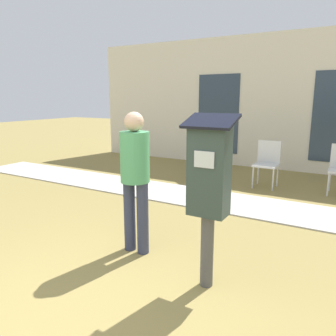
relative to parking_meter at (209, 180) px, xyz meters
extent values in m
cube|color=#B7B2A8|center=(-0.68, 2.45, -1.01)|extent=(12.00, 1.10, 0.02)
cube|color=beige|center=(-0.68, 5.63, 0.58)|extent=(10.00, 0.24, 3.20)
cube|color=#2D3D4C|center=(-2.08, 5.50, 0.28)|extent=(1.10, 0.02, 2.00)
cylinder|color=#4C4C4C|center=(0.00, 0.00, -0.67)|extent=(0.12, 0.12, 0.70)
cube|color=#2D3D38|center=(0.00, 0.00, 0.08)|extent=(0.34, 0.22, 0.80)
cube|color=silver|center=(0.00, -0.12, 0.20)|extent=(0.18, 0.01, 0.14)
cube|color=black|center=(0.00, 0.00, 0.51)|extent=(0.44, 0.31, 0.12)
cylinder|color=#333851|center=(-1.06, 0.25, -0.61)|extent=(0.13, 0.13, 0.82)
cylinder|color=#333851|center=(-0.88, 0.25, -0.61)|extent=(0.13, 0.13, 0.82)
cylinder|color=#4C9E66|center=(-0.97, 0.25, 0.08)|extent=(0.32, 0.32, 0.55)
sphere|color=#D8AD8C|center=(-0.97, 0.25, 0.46)|extent=(0.21, 0.21, 0.21)
cylinder|color=silver|center=(-1.86, 3.41, -0.81)|extent=(0.03, 0.03, 0.42)
cylinder|color=silver|center=(-1.48, 3.41, -0.81)|extent=(0.03, 0.03, 0.42)
cylinder|color=silver|center=(-1.86, 3.79, -0.81)|extent=(0.03, 0.03, 0.42)
cylinder|color=silver|center=(-1.48, 3.79, -0.81)|extent=(0.03, 0.03, 0.42)
cube|color=silver|center=(-1.67, 3.60, -0.58)|extent=(0.44, 0.44, 0.04)
cube|color=silver|center=(-1.67, 3.81, -0.34)|extent=(0.44, 0.04, 0.44)
cylinder|color=silver|center=(-0.56, 3.54, -0.81)|extent=(0.03, 0.03, 0.42)
cylinder|color=silver|center=(-0.18, 3.54, -0.81)|extent=(0.03, 0.03, 0.42)
cylinder|color=silver|center=(-0.56, 3.92, -0.81)|extent=(0.03, 0.03, 0.42)
cylinder|color=silver|center=(-0.18, 3.92, -0.81)|extent=(0.03, 0.03, 0.42)
cube|color=silver|center=(-0.37, 3.73, -0.58)|extent=(0.44, 0.44, 0.04)
cube|color=silver|center=(-0.37, 3.93, -0.34)|extent=(0.44, 0.04, 0.44)
cylinder|color=silver|center=(0.74, 3.69, -0.81)|extent=(0.03, 0.03, 0.42)
cylinder|color=silver|center=(0.74, 4.07, -0.81)|extent=(0.03, 0.03, 0.42)
camera|label=1|loc=(1.07, -2.59, 0.71)|focal=35.00mm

